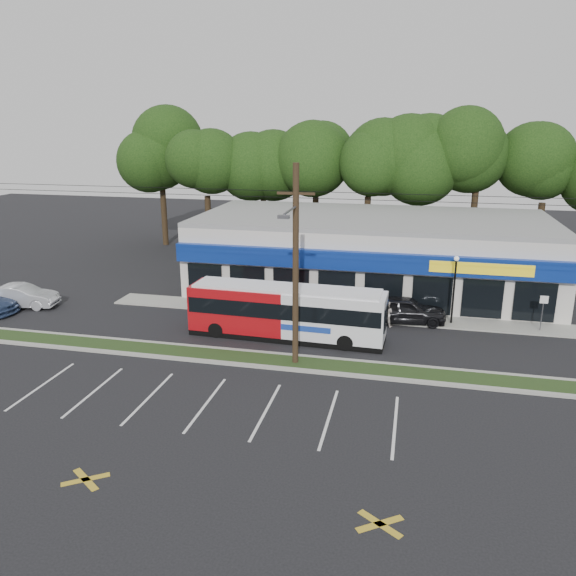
% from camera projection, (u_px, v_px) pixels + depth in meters
% --- Properties ---
extents(ground, '(120.00, 120.00, 0.00)m').
position_uv_depth(ground, '(233.00, 366.00, 28.15)').
color(ground, black).
rests_on(ground, ground).
extents(grass_strip, '(40.00, 1.60, 0.12)m').
position_uv_depth(grass_strip, '(239.00, 358.00, 29.07)').
color(grass_strip, '#233315').
rests_on(grass_strip, ground).
extents(curb_south, '(40.00, 0.25, 0.14)m').
position_uv_depth(curb_south, '(234.00, 364.00, 28.27)').
color(curb_south, '#9E9E93').
rests_on(curb_south, ground).
extents(curb_north, '(40.00, 0.25, 0.14)m').
position_uv_depth(curb_north, '(244.00, 351.00, 29.86)').
color(curb_north, '#9E9E93').
rests_on(curb_north, ground).
extents(sidewalk, '(32.00, 2.20, 0.10)m').
position_uv_depth(sidewalk, '(353.00, 315.00, 35.49)').
color(sidewalk, '#9E9E93').
rests_on(sidewalk, ground).
extents(strip_mall, '(25.00, 12.55, 5.30)m').
position_uv_depth(strip_mall, '(371.00, 252.00, 41.11)').
color(strip_mall, silver).
rests_on(strip_mall, ground).
extents(utility_pole, '(50.00, 2.77, 10.00)m').
position_uv_depth(utility_pole, '(292.00, 260.00, 26.88)').
color(utility_pole, black).
rests_on(utility_pole, ground).
extents(lamp_post, '(0.30, 0.30, 4.25)m').
position_uv_depth(lamp_post, '(455.00, 282.00, 33.29)').
color(lamp_post, black).
rests_on(lamp_post, ground).
extents(sign_post, '(0.45, 0.10, 2.23)m').
position_uv_depth(sign_post, '(543.00, 307.00, 32.33)').
color(sign_post, '#59595E').
rests_on(sign_post, ground).
extents(tree_line, '(46.76, 6.76, 11.83)m').
position_uv_depth(tree_line, '(366.00, 162.00, 49.23)').
color(tree_line, black).
rests_on(tree_line, ground).
extents(metrobus, '(11.18, 2.77, 2.99)m').
position_uv_depth(metrobus, '(287.00, 311.00, 31.54)').
color(metrobus, '#A70C12').
rests_on(metrobus, ground).
extents(car_dark, '(5.02, 2.40, 1.66)m').
position_uv_depth(car_dark, '(405.00, 310.00, 34.11)').
color(car_dark, black).
rests_on(car_dark, ground).
extents(car_silver, '(4.83, 2.37, 1.53)m').
position_uv_depth(car_silver, '(22.00, 296.00, 36.99)').
color(car_silver, '#B5B7BE').
rests_on(car_silver, ground).
extents(pedestrian_a, '(0.84, 0.83, 1.96)m').
position_uv_depth(pedestrian_a, '(299.00, 309.00, 33.70)').
color(pedestrian_a, silver).
rests_on(pedestrian_a, ground).
extents(pedestrian_b, '(0.84, 0.70, 1.57)m').
position_uv_depth(pedestrian_b, '(387.00, 314.00, 33.48)').
color(pedestrian_b, silver).
rests_on(pedestrian_b, ground).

